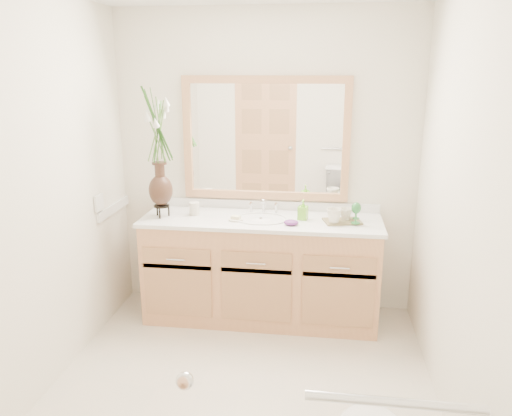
# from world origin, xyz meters

# --- Properties ---
(floor) EXTENTS (2.60, 2.60, 0.00)m
(floor) POSITION_xyz_m (0.00, 0.00, 0.00)
(floor) COLOR beige
(floor) RESTS_ON ground
(wall_back) EXTENTS (2.40, 0.02, 2.40)m
(wall_back) POSITION_xyz_m (0.00, 1.30, 1.20)
(wall_back) COLOR silver
(wall_back) RESTS_ON floor
(wall_front) EXTENTS (2.40, 0.02, 2.40)m
(wall_front) POSITION_xyz_m (0.00, -1.30, 1.20)
(wall_front) COLOR silver
(wall_front) RESTS_ON floor
(wall_left) EXTENTS (0.02, 2.60, 2.40)m
(wall_left) POSITION_xyz_m (-1.20, 0.00, 1.20)
(wall_left) COLOR silver
(wall_left) RESTS_ON floor
(wall_right) EXTENTS (0.02, 2.60, 2.40)m
(wall_right) POSITION_xyz_m (1.20, 0.00, 1.20)
(wall_right) COLOR silver
(wall_right) RESTS_ON floor
(vanity) EXTENTS (1.80, 0.55, 0.80)m
(vanity) POSITION_xyz_m (0.00, 1.01, 0.40)
(vanity) COLOR tan
(vanity) RESTS_ON floor
(counter) EXTENTS (1.84, 0.57, 0.03)m
(counter) POSITION_xyz_m (0.00, 1.01, 0.82)
(counter) COLOR white
(counter) RESTS_ON vanity
(sink) EXTENTS (0.38, 0.34, 0.23)m
(sink) POSITION_xyz_m (0.00, 1.00, 0.78)
(sink) COLOR white
(sink) RESTS_ON counter
(mirror) EXTENTS (1.32, 0.04, 0.97)m
(mirror) POSITION_xyz_m (0.00, 1.28, 1.41)
(mirror) COLOR white
(mirror) RESTS_ON wall_back
(switch_plate) EXTENTS (0.02, 0.12, 0.12)m
(switch_plate) POSITION_xyz_m (-1.19, 0.76, 0.98)
(switch_plate) COLOR white
(switch_plate) RESTS_ON wall_left
(door) EXTENTS (0.80, 0.03, 2.00)m
(door) POSITION_xyz_m (-0.30, -1.29, 1.00)
(door) COLOR tan
(door) RESTS_ON floor
(grab_bar) EXTENTS (0.55, 0.03, 0.03)m
(grab_bar) POSITION_xyz_m (0.70, -1.27, 0.95)
(grab_bar) COLOR silver
(grab_bar) RESTS_ON wall_front
(flower_vase) EXTENTS (0.22, 0.22, 0.88)m
(flower_vase) POSITION_xyz_m (-0.77, 0.96, 1.43)
(flower_vase) COLOR black
(flower_vase) RESTS_ON counter
(tumbler) EXTENTS (0.08, 0.08, 0.10)m
(tumbler) POSITION_xyz_m (-0.53, 1.04, 0.88)
(tumbler) COLOR beige
(tumbler) RESTS_ON counter
(soap_dish) EXTENTS (0.11, 0.11, 0.04)m
(soap_dish) POSITION_xyz_m (-0.18, 0.94, 0.84)
(soap_dish) COLOR beige
(soap_dish) RESTS_ON counter
(soap_bottle) EXTENTS (0.08, 0.08, 0.14)m
(soap_bottle) POSITION_xyz_m (0.32, 1.03, 0.90)
(soap_bottle) COLOR #72C92F
(soap_bottle) RESTS_ON counter
(purple_dish) EXTENTS (0.13, 0.12, 0.04)m
(purple_dish) POSITION_xyz_m (0.24, 0.88, 0.85)
(purple_dish) COLOR #5F236B
(purple_dish) RESTS_ON counter
(tray) EXTENTS (0.31, 0.24, 0.01)m
(tray) POSITION_xyz_m (0.62, 1.00, 0.84)
(tray) COLOR brown
(tray) RESTS_ON counter
(mug_left) EXTENTS (0.14, 0.14, 0.11)m
(mug_left) POSITION_xyz_m (0.55, 0.94, 0.90)
(mug_left) COLOR beige
(mug_left) RESTS_ON tray
(mug_right) EXTENTS (0.12, 0.12, 0.09)m
(mug_right) POSITION_xyz_m (0.64, 1.02, 0.89)
(mug_right) COLOR beige
(mug_right) RESTS_ON tray
(goblet_front) EXTENTS (0.07, 0.07, 0.16)m
(goblet_front) POSITION_xyz_m (0.71, 0.94, 0.95)
(goblet_front) COLOR #267331
(goblet_front) RESTS_ON tray
(goblet_back) EXTENTS (0.06, 0.06, 0.13)m
(goblet_back) POSITION_xyz_m (0.72, 1.06, 0.93)
(goblet_back) COLOR #267331
(goblet_back) RESTS_ON tray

